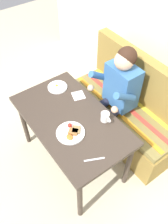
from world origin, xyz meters
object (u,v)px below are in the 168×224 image
Objects in this scene: plate_breakfast at (71,132)px; fork at (94,159)px; table at (71,124)px; couch at (126,111)px; coffee_mug at (105,117)px; plate_eggs at (58,87)px; napkin at (78,96)px; person at (116,90)px.

fork is (0.33, 0.00, -0.01)m from plate_breakfast.
table is at bearing 146.47° from plate_breakfast.
couch reaches higher than coffee_mug.
table is 5.89× the size of plate_eggs.
couch is 1.06m from fork.
plate_breakfast reaches higher than table.
couch is 12.20× the size of coffee_mug.
coffee_mug is (0.20, -0.52, 0.45)m from couch.
table is 0.34m from coffee_mug.
coffee_mug is at bearing 80.22° from plate_breakfast.
table is 0.46m from plate_eggs.
plate_eggs is 1.20× the size of fork.
plate_breakfast is 0.33m from fork.
couch reaches higher than plate_eggs.
plate_eggs reaches higher than fork.
table is 0.83m from couch.
table is 0.20m from plate_breakfast.
table is 9.77× the size of napkin.
person is (-0.04, -0.17, 0.41)m from couch.
fork is at bearing -61.04° from couch.
fork is (0.27, -0.34, -0.04)m from coffee_mug.
coffee_mug reaches higher than plate_breakfast.
napkin is (-0.17, -0.36, -0.01)m from person.
plate_breakfast is at bearing -33.53° from table.
person reaches higher than couch.
plate_breakfast is 1.25× the size of plate_eggs.
couch reaches higher than fork.
plate_eggs is (-0.43, 0.12, 0.09)m from table.
plate_breakfast reaches higher than napkin.
couch is at bearing 78.65° from person.
fork is at bearing -50.90° from coffee_mug.
plate_breakfast is at bearing -75.32° from person.
coffee_mug is at bearing 1.69° from napkin.
napkin is (-0.21, 0.23, 0.09)m from table.
coffee_mug is 0.43m from fork.
person reaches higher than table.
person is 7.13× the size of fork.
napkin is at bearing -178.31° from coffee_mug.
table is 7.06× the size of fork.
plate_eggs is at bearing 159.20° from plate_breakfast.
plate_eggs is at bearing -130.51° from person.
coffee_mug is 0.96× the size of napkin.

